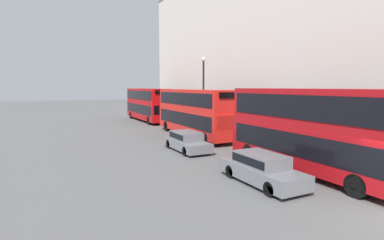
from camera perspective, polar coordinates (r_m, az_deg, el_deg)
name	(u,v)px	position (r m, az deg, el deg)	size (l,w,h in m)	color
ground_plane	(384,213)	(13.16, 32.73, -14.66)	(200.00, 200.00, 0.00)	#5B5B5B
bus_leading	(310,127)	(16.68, 21.50, -1.23)	(2.59, 10.22, 4.40)	#A80F14
bus_second_in_queue	(195,111)	(27.13, 0.54, 1.81)	(2.59, 11.31, 4.23)	red
bus_third_in_queue	(148,103)	(39.66, -8.47, 3.19)	(2.59, 11.09, 4.24)	#B20C0F
car_dark_sedan	(262,168)	(14.42, 13.11, -8.89)	(1.76, 4.48, 1.41)	slate
car_hatchback	(187,141)	(21.07, -1.02, -3.96)	(1.77, 4.41, 1.35)	slate
street_lamp	(203,87)	(29.87, 2.19, 6.36)	(0.44, 0.44, 7.39)	black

